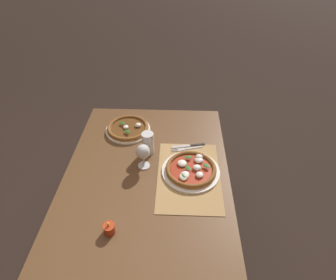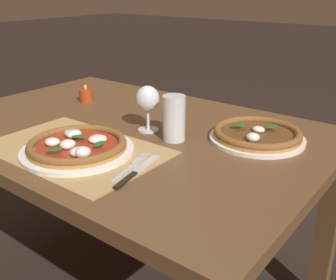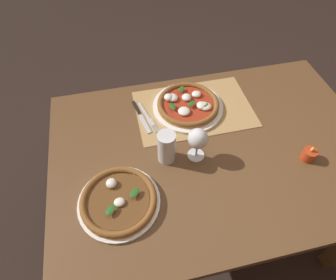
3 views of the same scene
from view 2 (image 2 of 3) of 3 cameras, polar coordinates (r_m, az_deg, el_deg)
dining_table at (r=1.42m, az=-6.29°, el=-1.77°), size 1.38×0.94×0.74m
paper_placemat at (r=1.21m, az=-13.32°, el=-1.31°), size 0.54×0.35×0.00m
pizza_near at (r=1.18m, az=-13.04°, el=-0.84°), size 0.33×0.33×0.05m
pizza_far at (r=1.28m, az=12.81°, el=0.76°), size 0.30×0.30×0.05m
wine_glass at (r=1.30m, az=-2.98°, el=5.74°), size 0.08×0.08×0.16m
pint_glass at (r=1.23m, az=0.86°, el=3.05°), size 0.07×0.07×0.15m
fork at (r=1.07m, az=-5.26°, el=-3.82°), size 0.07×0.20×0.00m
knife at (r=1.04m, az=-4.42°, el=-4.46°), size 0.06×0.21×0.01m
votive_candle at (r=1.70m, az=-11.82°, el=6.29°), size 0.06×0.06×0.07m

